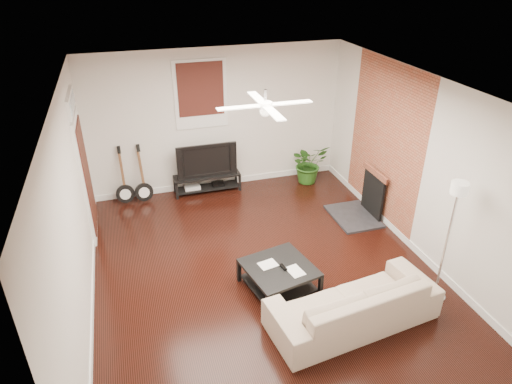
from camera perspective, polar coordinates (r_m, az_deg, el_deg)
room at (r=6.29m, az=1.06°, el=0.36°), size 5.01×6.01×2.81m
brick_accent at (r=8.12m, az=15.87°, el=5.88°), size 0.02×2.20×2.80m
fireplace at (r=8.36m, az=13.36°, el=-0.26°), size 0.80×1.10×0.92m
window_back at (r=8.71m, az=-6.96°, el=12.08°), size 1.00×0.06×1.30m
door_left at (r=7.86m, az=-20.82°, el=3.13°), size 0.08×1.00×2.50m
tv_stand at (r=9.18m, az=-6.14°, el=1.13°), size 1.32×0.35×0.37m
tv at (r=8.98m, az=-6.34°, el=4.18°), size 1.18×0.15×0.68m
coffee_table at (r=6.61m, az=2.89°, el=-10.67°), size 1.07×1.07×0.38m
sofa at (r=6.13m, az=12.15°, el=-13.41°), size 2.32×1.15×0.65m
floor_lamp at (r=6.53m, az=22.82°, el=-5.96°), size 0.34×0.34×1.82m
potted_plant at (r=9.50m, az=6.63°, el=3.60°), size 0.85×0.77×0.83m
guitar_left at (r=8.88m, az=-16.41°, el=1.86°), size 0.37×0.27×1.14m
guitar_right at (r=8.85m, az=-14.16°, el=2.08°), size 0.39×0.30×1.14m
ceiling_fan at (r=5.83m, az=1.16°, el=10.86°), size 1.24×1.24×0.32m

